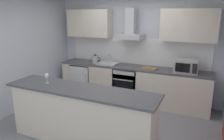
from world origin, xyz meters
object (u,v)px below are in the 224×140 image
(sink, at_px, (108,63))
(kettle, at_px, (95,59))
(oven, at_px, (127,83))
(refrigerator, at_px, (85,79))
(range_hood, at_px, (130,29))
(microwave, at_px, (186,66))
(wine_glass, at_px, (47,76))
(chopping_board, at_px, (149,68))

(sink, bearing_deg, kettle, -172.70)
(oven, distance_m, refrigerator, 1.25)
(sink, bearing_deg, refrigerator, -178.89)
(kettle, xyz_separation_m, range_hood, (0.89, 0.16, 0.78))
(microwave, relative_size, range_hood, 0.69)
(refrigerator, height_order, kettle, kettle)
(wine_glass, bearing_deg, refrigerator, 103.96)
(microwave, height_order, range_hood, range_hood)
(microwave, bearing_deg, range_hood, 173.44)
(kettle, bearing_deg, refrigerator, 175.11)
(kettle, bearing_deg, wine_glass, -85.89)
(oven, bearing_deg, chopping_board, -2.46)
(refrigerator, xyz_separation_m, sink, (0.71, 0.01, 0.50))
(refrigerator, distance_m, sink, 0.87)
(refrigerator, height_order, chopping_board, chopping_board)
(oven, xyz_separation_m, range_hood, (-0.00, 0.13, 1.33))
(refrigerator, height_order, sink, sink)
(microwave, xyz_separation_m, kettle, (-2.26, -0.01, -0.04))
(oven, relative_size, wine_glass, 4.50)
(oven, height_order, sink, sink)
(sink, distance_m, kettle, 0.36)
(sink, relative_size, chopping_board, 1.47)
(refrigerator, bearing_deg, microwave, -0.55)
(microwave, height_order, wine_glass, microwave)
(microwave, height_order, kettle, microwave)
(kettle, distance_m, wine_glass, 2.01)
(microwave, relative_size, wine_glass, 2.81)
(refrigerator, xyz_separation_m, range_hood, (1.25, 0.13, 1.36))
(oven, xyz_separation_m, sink, (-0.54, 0.01, 0.47))
(refrigerator, xyz_separation_m, wine_glass, (0.51, -2.03, 0.67))
(microwave, height_order, sink, microwave)
(microwave, bearing_deg, chopping_board, 179.71)
(refrigerator, height_order, wine_glass, wine_glass)
(sink, xyz_separation_m, chopping_board, (1.09, -0.03, -0.02))
(oven, distance_m, range_hood, 1.33)
(sink, bearing_deg, range_hood, 12.37)
(oven, distance_m, sink, 0.72)
(oven, relative_size, refrigerator, 0.94)
(microwave, distance_m, wine_glass, 2.92)
(sink, distance_m, wine_glass, 2.07)
(oven, height_order, range_hood, range_hood)
(oven, bearing_deg, range_hood, 90.00)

